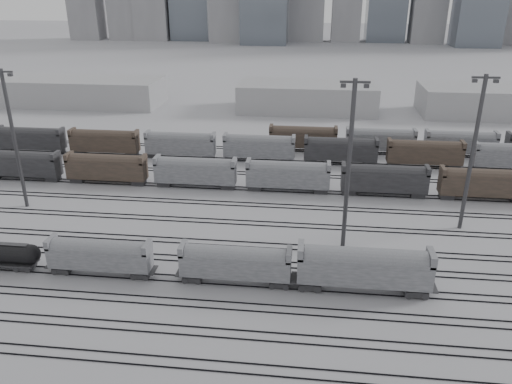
# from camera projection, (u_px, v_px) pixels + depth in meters

# --- Properties ---
(ground) EXTENTS (900.00, 900.00, 0.00)m
(ground) POSITION_uv_depth(u_px,v_px,m) (209.00, 285.00, 62.50)
(ground) COLOR silver
(ground) RESTS_ON ground
(tracks) EXTENTS (220.00, 71.50, 0.16)m
(tracks) POSITION_uv_depth(u_px,v_px,m) (231.00, 223.00, 78.50)
(tracks) COLOR black
(tracks) RESTS_ON ground
(hopper_car_a) EXTENTS (13.38, 2.66, 4.78)m
(hopper_car_a) POSITION_uv_depth(u_px,v_px,m) (100.00, 254.00, 63.81)
(hopper_car_a) COLOR black
(hopper_car_a) RESTS_ON ground
(hopper_car_b) EXTENTS (13.90, 2.76, 4.97)m
(hopper_car_b) POSITION_uv_depth(u_px,v_px,m) (235.00, 262.00, 61.88)
(hopper_car_b) COLOR black
(hopper_car_b) RESTS_ON ground
(hopper_car_c) EXTENTS (16.07, 3.19, 5.75)m
(hopper_car_c) POSITION_uv_depth(u_px,v_px,m) (364.00, 266.00, 60.01)
(hopper_car_c) COLOR black
(hopper_car_c) RESTS_ON ground
(light_mast_b) EXTENTS (3.68, 0.59, 23.00)m
(light_mast_b) POSITION_uv_depth(u_px,v_px,m) (14.00, 137.00, 80.00)
(light_mast_b) COLOR #3A3A3D
(light_mast_b) RESTS_ON ground
(light_mast_c) EXTENTS (3.84, 0.61, 24.00)m
(light_mast_c) POSITION_uv_depth(u_px,v_px,m) (349.00, 163.00, 66.86)
(light_mast_c) COLOR #3A3A3D
(light_mast_c) RESTS_ON ground
(light_mast_d) EXTENTS (3.77, 0.60, 23.53)m
(light_mast_d) POSITION_uv_depth(u_px,v_px,m) (473.00, 151.00, 72.37)
(light_mast_d) COLOR #3A3A3D
(light_mast_d) RESTS_ON ground
(bg_string_near) EXTENTS (151.00, 3.00, 5.60)m
(bg_string_near) POSITION_uv_depth(u_px,v_px,m) (288.00, 176.00, 89.86)
(bg_string_near) COLOR gray
(bg_string_near) RESTS_ON ground
(bg_string_mid) EXTENTS (151.00, 3.00, 5.60)m
(bg_string_mid) POSITION_uv_depth(u_px,v_px,m) (340.00, 151.00, 103.44)
(bg_string_mid) COLOR black
(bg_string_mid) RESTS_ON ground
(bg_string_far) EXTENTS (66.00, 3.00, 5.60)m
(bg_string_far) POSITION_uv_depth(u_px,v_px,m) (420.00, 143.00, 108.89)
(bg_string_far) COLOR brown
(bg_string_far) RESTS_ON ground
(warehouse_left) EXTENTS (50.00, 18.00, 8.00)m
(warehouse_left) POSITION_uv_depth(u_px,v_px,m) (80.00, 91.00, 154.37)
(warehouse_left) COLOR #B0B0B3
(warehouse_left) RESTS_ON ground
(warehouse_mid) EXTENTS (40.00, 18.00, 8.00)m
(warehouse_mid) POSITION_uv_depth(u_px,v_px,m) (307.00, 97.00, 146.87)
(warehouse_mid) COLOR #B0B0B3
(warehouse_mid) RESTS_ON ground
(warehouse_right) EXTENTS (35.00, 18.00, 8.00)m
(warehouse_right) POSITION_uv_depth(u_px,v_px,m) (484.00, 101.00, 141.52)
(warehouse_right) COLOR #B0B0B3
(warehouse_right) RESTS_ON ground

